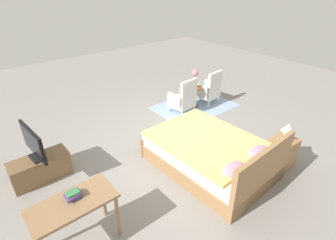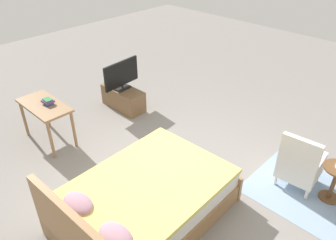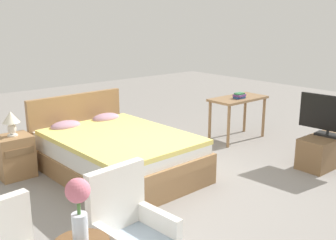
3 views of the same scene
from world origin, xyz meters
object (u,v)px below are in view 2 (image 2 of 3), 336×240
at_px(bed, 144,202).
at_px(armchair_by_window_right, 299,165).
at_px(side_table, 335,179).
at_px(book_stack, 48,102).
at_px(tv_stand, 123,98).
at_px(vanity_desk, 45,110).
at_px(tv_flatscreen, 121,75).

height_order(bed, armchair_by_window_right, bed).
xyz_separation_m(armchair_by_window_right, side_table, (-0.47, -0.09, -0.03)).
distance_m(side_table, book_stack, 4.53).
relative_size(tv_stand, vanity_desk, 0.92).
height_order(tv_stand, vanity_desk, vanity_desk).
height_order(side_table, tv_stand, side_table).
bearing_deg(book_stack, tv_stand, -88.68).
bearing_deg(armchair_by_window_right, book_stack, 27.64).
xyz_separation_m(bed, book_stack, (2.45, -0.10, 0.49)).
bearing_deg(tv_flatscreen, side_table, -174.74).
height_order(bed, vanity_desk, bed).
relative_size(armchair_by_window_right, tv_flatscreen, 1.07).
bearing_deg(tv_flatscreen, armchair_by_window_right, -175.45).
relative_size(armchair_by_window_right, vanity_desk, 0.88).
height_order(bed, tv_stand, bed).
distance_m(tv_flatscreen, vanity_desk, 1.65).
relative_size(vanity_desk, book_stack, 5.00).
relative_size(side_table, tv_stand, 0.58).
distance_m(tv_flatscreen, book_stack, 1.59).
relative_size(bed, book_stack, 10.72).
xyz_separation_m(tv_stand, vanity_desk, (0.01, 1.65, 0.41)).
xyz_separation_m(side_table, tv_stand, (4.10, 0.38, -0.13)).
bearing_deg(bed, vanity_desk, -0.91).
relative_size(side_table, book_stack, 2.69).
distance_m(bed, tv_flatscreen, 3.04).
distance_m(bed, vanity_desk, 2.51).
height_order(armchair_by_window_right, tv_flatscreen, tv_flatscreen).
relative_size(tv_flatscreen, book_stack, 4.14).
height_order(armchair_by_window_right, tv_stand, armchair_by_window_right).
bearing_deg(tv_flatscreen, book_stack, 91.41).
height_order(tv_stand, tv_flatscreen, tv_flatscreen).
bearing_deg(side_table, book_stack, 25.84).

